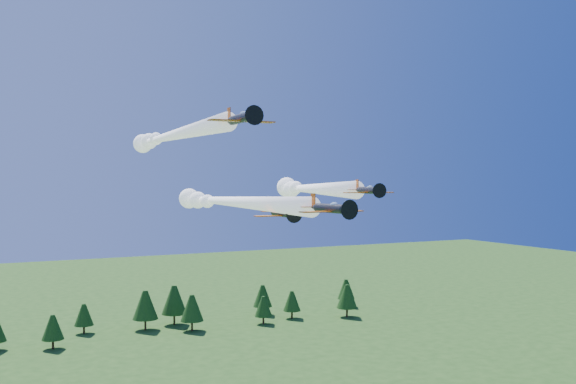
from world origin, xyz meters
name	(u,v)px	position (x,y,z in m)	size (l,w,h in m)	color
plane_lead	(229,201)	(-0.40, 22.75, 40.17)	(7.96, 56.13, 3.70)	black
plane_left	(170,136)	(-7.14, 32.94, 50.95)	(8.33, 60.76, 3.70)	black
plane_right	(308,189)	(14.00, 23.15, 42.13)	(10.93, 41.79, 3.70)	black
plane_slot	(282,213)	(0.73, 5.95, 39.02)	(8.12, 8.82, 2.85)	black
treeline	(153,309)	(10.26, 111.26, 6.35)	(162.14, 21.60, 11.89)	#382314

